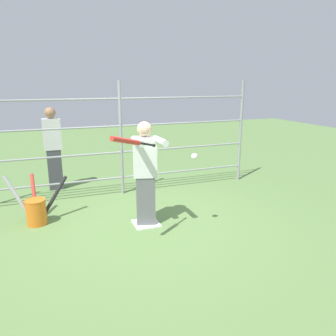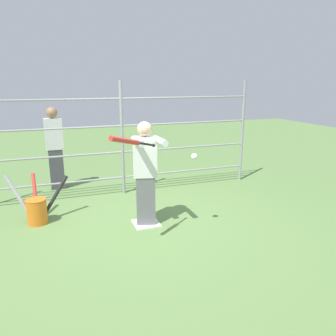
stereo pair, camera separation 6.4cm
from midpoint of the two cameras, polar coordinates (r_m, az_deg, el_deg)
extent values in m
plane|color=#608447|center=(5.33, -3.46, -9.68)|extent=(24.00, 24.00, 0.00)
cube|color=white|center=(5.33, -3.46, -9.58)|extent=(0.40, 0.40, 0.02)
cylinder|color=#939399|center=(7.56, 13.04, 6.15)|extent=(0.06, 0.06, 2.24)
cylinder|color=#939399|center=(6.50, -7.71, 5.02)|extent=(0.06, 0.06, 2.24)
cylinder|color=#939399|center=(6.67, -7.48, -1.58)|extent=(5.46, 0.04, 0.04)
cylinder|color=#939399|center=(6.54, -7.63, 2.79)|extent=(5.46, 0.04, 0.04)
cylinder|color=#939399|center=(6.46, -7.79, 7.29)|extent=(5.46, 0.04, 0.04)
cylinder|color=#939399|center=(6.41, -7.96, 11.89)|extent=(5.46, 0.04, 0.04)
cube|color=slate|center=(5.18, -3.53, -5.70)|extent=(0.33, 0.26, 0.79)
cube|color=white|center=(4.98, -3.66, 1.93)|extent=(0.40, 0.29, 0.62)
sphere|color=beige|center=(4.90, -3.74, 6.80)|extent=(0.22, 0.22, 0.22)
cylinder|color=white|center=(4.72, -0.97, 4.72)|extent=(0.10, 0.44, 0.10)
cylinder|color=white|center=(4.71, -4.93, 4.64)|extent=(0.10, 0.44, 0.10)
sphere|color=black|center=(4.51, -2.11, 3.97)|extent=(0.05, 0.05, 0.05)
cylinder|color=black|center=(4.37, -3.40, 4.18)|extent=(0.29, 0.23, 0.12)
cylinder|color=red|center=(4.04, -7.02, 4.74)|extent=(0.46, 0.36, 0.19)
sphere|color=white|center=(4.75, 4.99, 1.98)|extent=(0.10, 0.10, 0.10)
cylinder|color=orange|center=(5.65, -21.56, -7.07)|extent=(0.31, 0.31, 0.41)
torus|color=orange|center=(5.58, -21.76, -5.12)|extent=(0.32, 0.32, 0.01)
cylinder|color=#B2B2B7|center=(5.68, -24.13, -4.88)|extent=(0.43, 0.21, 0.79)
cylinder|color=black|center=(5.74, -18.88, -4.88)|extent=(0.52, 0.33, 0.66)
cylinder|color=red|center=(5.87, -21.82, -4.56)|extent=(0.09, 0.52, 0.69)
cube|color=#3F3F47|center=(7.26, -18.56, -0.18)|extent=(0.28, 0.18, 0.85)
cube|color=silver|center=(7.11, -19.05, 5.63)|extent=(0.35, 0.20, 0.64)
sphere|color=#9E7051|center=(7.06, -19.35, 9.11)|extent=(0.22, 0.22, 0.22)
camera|label=1|loc=(0.03, -89.63, 0.10)|focal=35.00mm
camera|label=2|loc=(0.03, 90.37, -0.10)|focal=35.00mm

